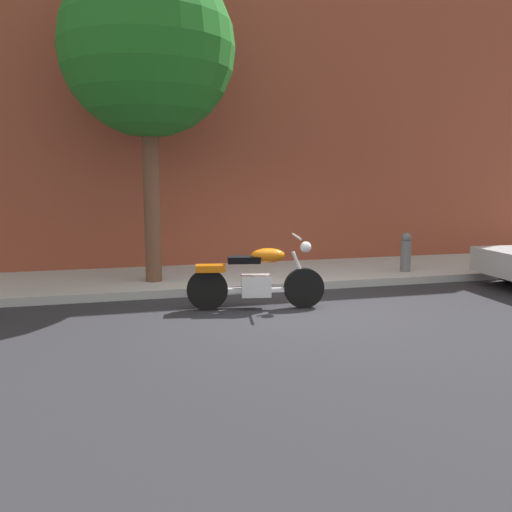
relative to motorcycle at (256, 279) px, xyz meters
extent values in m
plane|color=#28282D|center=(0.54, -0.21, -0.46)|extent=(60.00, 60.00, 0.00)
cube|color=#B1B1B1|center=(0.54, 2.33, -0.39)|extent=(18.99, 2.51, 0.14)
cube|color=brown|center=(0.54, 3.84, 3.82)|extent=(18.99, 0.50, 8.57)
cylinder|color=black|center=(0.72, -0.13, -0.16)|extent=(0.62, 0.20, 0.61)
cylinder|color=black|center=(-0.72, 0.12, -0.16)|extent=(0.62, 0.20, 0.61)
cube|color=silver|center=(0.00, -0.01, -0.11)|extent=(0.48, 0.35, 0.32)
cube|color=silver|center=(0.00, -0.01, -0.18)|extent=(1.31, 0.30, 0.06)
ellipsoid|color=#D1660C|center=(0.18, -0.04, 0.35)|extent=(0.56, 0.34, 0.22)
cube|color=black|center=(-0.18, 0.03, 0.29)|extent=(0.51, 0.32, 0.10)
cube|color=#D1660C|center=(-0.67, 0.11, 0.17)|extent=(0.47, 0.31, 0.10)
cylinder|color=silver|center=(0.66, -0.12, 0.12)|extent=(0.28, 0.10, 0.58)
cylinder|color=silver|center=(0.60, -0.11, 0.63)|extent=(0.16, 0.70, 0.04)
sphere|color=silver|center=(0.74, -0.13, 0.47)|extent=(0.17, 0.17, 0.17)
cylinder|color=silver|center=(-0.22, 0.19, -0.21)|extent=(0.80, 0.23, 0.09)
cylinder|color=black|center=(5.24, 0.79, -0.14)|extent=(0.65, 0.25, 0.64)
cylinder|color=brown|center=(-1.37, 1.93, 1.19)|extent=(0.29, 0.29, 3.31)
sphere|color=#216C21|center=(-1.37, 1.93, 3.66)|extent=(2.96, 2.96, 2.96)
cylinder|color=slate|center=(3.51, 1.68, -0.09)|extent=(0.20, 0.20, 0.75)
sphere|color=slate|center=(3.51, 1.68, 0.35)|extent=(0.19, 0.19, 0.19)
camera|label=1|loc=(-2.10, -7.76, 1.50)|focal=38.16mm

